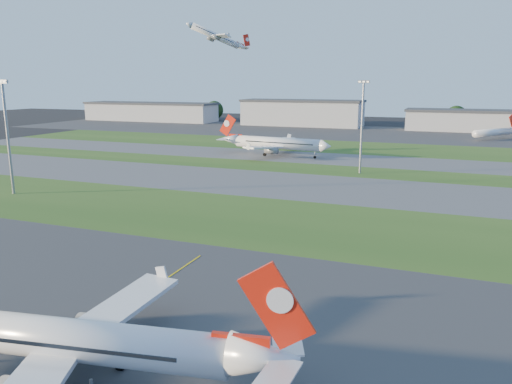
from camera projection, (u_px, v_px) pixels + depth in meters
The scene contains 22 objects.
ground at pixel (11, 347), 48.58m from camera, with size 700.00×700.00×0.00m, color black.
apron_near at pixel (11, 347), 48.58m from camera, with size 300.00×70.00×0.01m, color #333335.
grass_strip_a at pixel (230, 217), 95.86m from camera, with size 300.00×34.00×0.01m, color #274D19.
taxiway_a at pixel (284, 185), 125.86m from camera, with size 300.00×32.00×0.01m, color #515154.
grass_strip_b at pixel (310, 169), 148.59m from camera, with size 300.00×18.00×0.01m, color #274D19.
taxiway_b at pixel (328, 159), 168.59m from camera, with size 300.00×26.00×0.01m, color #515154.
grass_strip_c at pixel (347, 147), 198.59m from camera, with size 300.00×40.00×0.01m, color #274D19.
apron_far at pixel (370, 133), 253.15m from camera, with size 400.00×80.00×0.01m, color #333335.
yellow_line at pixel (51, 358), 46.80m from camera, with size 0.25×60.00×0.02m, color gold.
airliner_parked at pixel (73, 341), 42.22m from camera, with size 34.72×29.21×10.90m.
airliner_taxiing at pixel (277, 143), 174.11m from camera, with size 39.73×33.55×12.41m.
airliner_departing at pixel (216, 36), 258.94m from camera, with size 25.27×24.46×10.41m.
mini_jet_near at pixel (494, 132), 224.14m from camera, with size 18.95×23.63×9.48m.
light_mast_west at pixel (7, 130), 112.26m from camera, with size 3.20×0.70×25.80m.
light_mast_centre at pixel (362, 121), 138.24m from camera, with size 3.20×0.70×25.80m.
hangar_far_west at pixel (150, 112), 332.55m from camera, with size 91.80×23.00×12.20m.
hangar_west at pixel (302, 113), 294.81m from camera, with size 71.40×23.00×15.20m.
hangar_east at pixel (487, 121), 259.61m from camera, with size 81.60×23.00×11.20m.
tree_far_west at pixel (113, 109), 358.55m from camera, with size 11.00×11.00×12.00m.
tree_west at pixel (214, 110), 331.72m from camera, with size 12.10×12.10×13.20m.
tree_mid_west at pixel (348, 116), 296.29m from camera, with size 9.90×9.90×10.80m.
tree_mid_east at pixel (456, 116), 277.43m from camera, with size 11.55×11.55×12.60m.
Camera 1 is at (38.38, -32.40, 25.28)m, focal length 35.00 mm.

